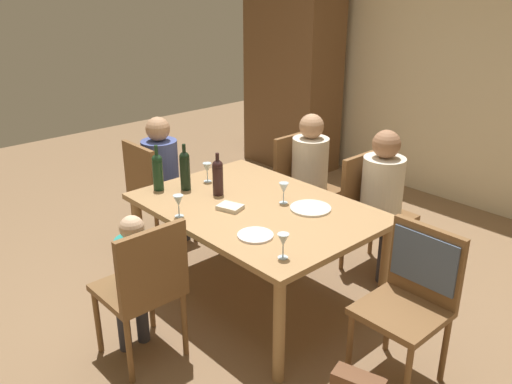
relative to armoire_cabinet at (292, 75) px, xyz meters
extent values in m
plane|color=#846647|center=(1.91, -2.32, -1.10)|extent=(10.00, 10.00, 0.00)
cube|color=beige|center=(1.91, 0.45, 0.25)|extent=(6.40, 0.12, 2.70)
cube|color=brown|center=(0.00, 0.00, -0.05)|extent=(1.10, 0.56, 2.10)
cube|color=#A87F51|center=(1.91, -2.32, -0.40)|extent=(1.63, 1.15, 0.04)
cylinder|color=#A87F51|center=(1.17, -2.83, -0.76)|extent=(0.07, 0.07, 0.68)
cylinder|color=#A87F51|center=(2.66, -2.83, -0.76)|extent=(0.07, 0.07, 0.68)
cylinder|color=#A87F51|center=(1.17, -1.82, -0.76)|extent=(0.07, 0.07, 0.68)
cylinder|color=#A87F51|center=(2.66, -1.82, -0.76)|extent=(0.07, 0.07, 0.68)
cylinder|color=brown|center=(1.74, -1.18, -0.88)|extent=(0.04, 0.04, 0.44)
cylinder|color=brown|center=(1.74, -1.56, -0.88)|extent=(0.04, 0.04, 0.44)
cylinder|color=brown|center=(1.36, -1.18, -0.88)|extent=(0.04, 0.04, 0.44)
cylinder|color=brown|center=(1.36, -1.56, -0.88)|extent=(0.04, 0.04, 0.44)
cube|color=brown|center=(1.55, -1.37, -0.64)|extent=(0.44, 0.44, 0.04)
cube|color=brown|center=(1.35, -1.37, -0.40)|extent=(0.04, 0.44, 0.44)
cylinder|color=brown|center=(0.53, -2.13, -0.88)|extent=(0.04, 0.04, 0.44)
cylinder|color=brown|center=(0.91, -2.13, -0.88)|extent=(0.04, 0.04, 0.44)
cylinder|color=brown|center=(0.53, -2.51, -0.88)|extent=(0.04, 0.04, 0.44)
cylinder|color=brown|center=(0.91, -2.51, -0.88)|extent=(0.04, 0.04, 0.44)
cube|color=brown|center=(0.72, -2.32, -0.64)|extent=(0.44, 0.44, 0.04)
cube|color=brown|center=(0.72, -2.52, -0.40)|extent=(0.44, 0.04, 0.44)
cylinder|color=brown|center=(2.47, -1.18, -0.88)|extent=(0.04, 0.04, 0.44)
cylinder|color=brown|center=(2.47, -1.56, -0.88)|extent=(0.04, 0.04, 0.44)
cylinder|color=brown|center=(2.09, -1.18, -0.88)|extent=(0.04, 0.04, 0.44)
cylinder|color=brown|center=(2.09, -1.56, -0.88)|extent=(0.04, 0.04, 0.44)
cube|color=brown|center=(2.28, -1.37, -0.64)|extent=(0.44, 0.44, 0.04)
cube|color=brown|center=(2.08, -1.37, -0.40)|extent=(0.04, 0.44, 0.44)
cylinder|color=brown|center=(1.72, -3.47, -0.88)|extent=(0.04, 0.04, 0.44)
cylinder|color=brown|center=(1.72, -3.09, -0.88)|extent=(0.04, 0.04, 0.44)
cylinder|color=brown|center=(2.10, -3.47, -0.88)|extent=(0.04, 0.04, 0.44)
cylinder|color=brown|center=(2.10, -3.09, -0.88)|extent=(0.04, 0.04, 0.44)
cube|color=brown|center=(1.91, -3.28, -0.64)|extent=(0.44, 0.44, 0.04)
cube|color=brown|center=(2.11, -3.28, -0.40)|extent=(0.04, 0.44, 0.44)
cylinder|color=brown|center=(3.30, -2.51, -0.88)|extent=(0.04, 0.04, 0.44)
cylinder|color=brown|center=(2.92, -2.51, -0.88)|extent=(0.04, 0.04, 0.44)
cylinder|color=brown|center=(3.30, -2.13, -0.88)|extent=(0.04, 0.04, 0.44)
cylinder|color=brown|center=(2.92, -2.13, -0.88)|extent=(0.04, 0.04, 0.44)
cube|color=brown|center=(3.11, -2.32, -0.64)|extent=(0.44, 0.44, 0.04)
cube|color=brown|center=(3.11, -2.12, -0.40)|extent=(0.44, 0.04, 0.44)
cube|color=#4C5B75|center=(3.11, -2.12, -0.38)|extent=(0.40, 0.07, 0.31)
cylinder|color=#33333D|center=(1.69, -1.28, -0.87)|extent=(0.11, 0.11, 0.46)
cylinder|color=#33333D|center=(1.69, -1.46, -0.87)|extent=(0.11, 0.11, 0.46)
cylinder|color=beige|center=(1.55, -1.37, -0.40)|extent=(0.31, 0.31, 0.47)
sphere|color=tan|center=(1.55, -1.37, -0.06)|extent=(0.21, 0.21, 0.21)
cylinder|color=#33333D|center=(0.63, -2.18, -0.87)|extent=(0.11, 0.11, 0.46)
cylinder|color=#33333D|center=(0.81, -2.18, -0.87)|extent=(0.11, 0.11, 0.46)
cylinder|color=#475699|center=(0.72, -2.32, -0.41)|extent=(0.30, 0.30, 0.46)
sphere|color=tan|center=(0.72, -2.32, -0.08)|extent=(0.20, 0.20, 0.20)
cylinder|color=#33333D|center=(2.43, -1.28, -0.87)|extent=(0.12, 0.12, 0.46)
cylinder|color=#33333D|center=(2.43, -1.46, -0.87)|extent=(0.12, 0.12, 0.46)
cylinder|color=beige|center=(2.28, -1.37, -0.40)|extent=(0.31, 0.31, 0.48)
sphere|color=#996B4C|center=(2.28, -1.37, -0.05)|extent=(0.21, 0.21, 0.21)
cylinder|color=#33333D|center=(1.81, -3.34, -0.87)|extent=(0.08, 0.08, 0.46)
cylinder|color=#33333D|center=(1.81, -3.21, -0.87)|extent=(0.08, 0.08, 0.46)
cylinder|color=teal|center=(1.91, -3.28, -0.47)|extent=(0.22, 0.22, 0.33)
sphere|color=beige|center=(1.91, -3.28, -0.23)|extent=(0.14, 0.14, 0.14)
cylinder|color=black|center=(1.58, -2.39, -0.27)|extent=(0.08, 0.08, 0.21)
sphere|color=black|center=(1.58, -2.39, -0.15)|extent=(0.08, 0.08, 0.08)
cylinder|color=black|center=(1.58, -2.39, -0.10)|extent=(0.03, 0.03, 0.08)
cylinder|color=black|center=(1.34, -2.51, -0.26)|extent=(0.07, 0.07, 0.24)
sphere|color=black|center=(1.34, -2.51, -0.12)|extent=(0.07, 0.07, 0.07)
cylinder|color=black|center=(1.34, -2.51, -0.07)|extent=(0.03, 0.03, 0.09)
cylinder|color=#19381E|center=(1.21, -2.66, -0.27)|extent=(0.08, 0.08, 0.22)
sphere|color=#19381E|center=(1.21, -2.66, -0.14)|extent=(0.08, 0.08, 0.08)
cylinder|color=#19381E|center=(1.21, -2.66, -0.08)|extent=(0.03, 0.03, 0.10)
cylinder|color=silver|center=(1.71, -2.82, -0.37)|extent=(0.06, 0.06, 0.00)
cylinder|color=silver|center=(1.71, -2.82, -0.34)|extent=(0.01, 0.01, 0.07)
cone|color=silver|center=(1.71, -2.82, -0.26)|extent=(0.07, 0.07, 0.07)
cylinder|color=silver|center=(2.01, -2.15, -0.37)|extent=(0.06, 0.06, 0.00)
cylinder|color=silver|center=(2.01, -2.15, -0.34)|extent=(0.01, 0.01, 0.07)
cone|color=silver|center=(2.01, -2.15, -0.26)|extent=(0.07, 0.07, 0.07)
cylinder|color=silver|center=(2.56, -2.71, -0.37)|extent=(0.06, 0.06, 0.00)
cylinder|color=silver|center=(2.56, -2.71, -0.34)|extent=(0.01, 0.01, 0.07)
cone|color=silver|center=(2.56, -2.71, -0.26)|extent=(0.07, 0.07, 0.07)
cylinder|color=silver|center=(1.32, -2.29, -0.37)|extent=(0.06, 0.06, 0.00)
cylinder|color=silver|center=(1.32, -2.29, -0.34)|extent=(0.01, 0.01, 0.07)
cone|color=silver|center=(1.32, -2.29, -0.26)|extent=(0.07, 0.07, 0.07)
cylinder|color=silver|center=(2.21, -2.09, -0.37)|extent=(0.28, 0.28, 0.01)
cylinder|color=white|center=(2.26, -2.64, -0.37)|extent=(0.22, 0.22, 0.01)
cube|color=beige|center=(1.84, -2.50, -0.36)|extent=(0.19, 0.16, 0.03)
camera|label=1|loc=(4.42, -4.61, 1.10)|focal=37.71mm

